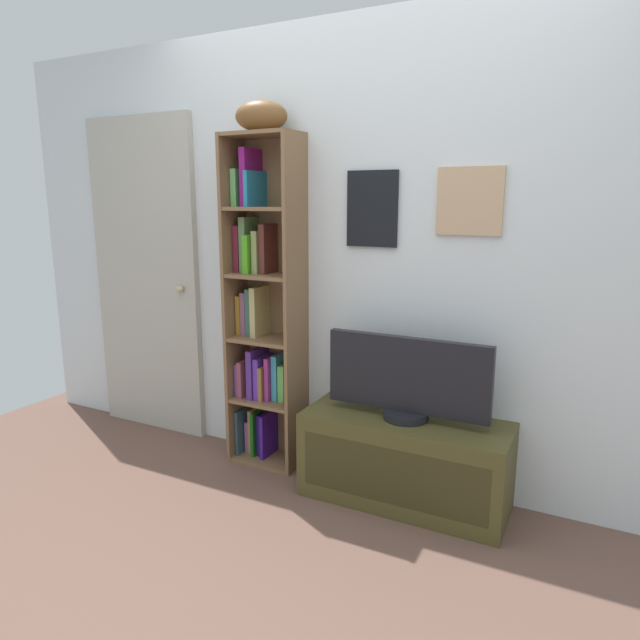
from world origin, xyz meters
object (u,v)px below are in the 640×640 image
bookshelf (263,315)px  door (146,279)px  television (407,379)px  football (261,116)px  tv_stand (404,460)px

bookshelf → door: 0.93m
television → door: size_ratio=0.40×
bookshelf → football: (0.03, -0.03, 1.05)m
tv_stand → door: door is taller
bookshelf → door: (-0.92, 0.07, 0.14)m
football → tv_stand: size_ratio=0.27×
tv_stand → door: bearing=174.4°
football → tv_stand: 1.89m
bookshelf → television: (0.88, -0.10, -0.21)m
bookshelf → tv_stand: (0.88, -0.11, -0.64)m
football → door: size_ratio=0.14×
tv_stand → television: 0.42m
bookshelf → tv_stand: 1.09m
football → bookshelf: bearing=141.3°
tv_stand → television: television is taller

